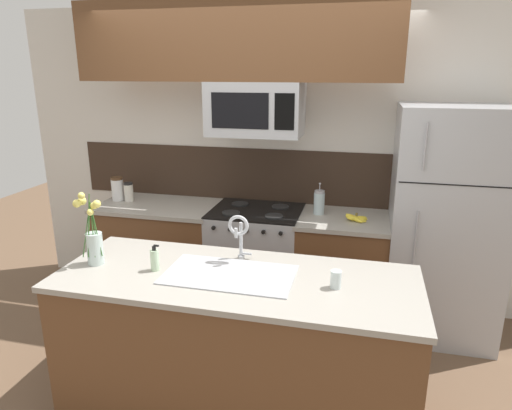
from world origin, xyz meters
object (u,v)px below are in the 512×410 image
(storage_jar_medium, at_px, (129,192))
(microwave, at_px, (256,109))
(refrigerator, at_px, (445,224))
(dish_soap_bottle, at_px, (155,260))
(french_press, at_px, (319,202))
(sink_faucet, at_px, (239,231))
(stove_range, at_px, (256,260))
(flower_vase, at_px, (94,242))
(storage_jar_tall, at_px, (118,189))
(spare_glass, at_px, (336,279))
(banana_bunch, at_px, (356,218))

(storage_jar_medium, bearing_deg, microwave, -2.66)
(refrigerator, height_order, dish_soap_bottle, refrigerator)
(storage_jar_medium, height_order, french_press, french_press)
(refrigerator, height_order, sink_faucet, refrigerator)
(stove_range, xyz_separation_m, sink_faucet, (0.14, -1.03, 0.65))
(sink_faucet, xyz_separation_m, flower_vase, (-0.85, -0.26, -0.05))
(refrigerator, height_order, storage_jar_tall, refrigerator)
(flower_vase, bearing_deg, dish_soap_bottle, 0.17)
(refrigerator, xyz_separation_m, storage_jar_medium, (-2.72, 0.02, 0.08))
(microwave, height_order, spare_glass, microwave)
(sink_faucet, relative_size, dish_soap_bottle, 1.85)
(stove_range, relative_size, microwave, 1.25)
(microwave, height_order, refrigerator, microwave)
(storage_jar_tall, bearing_deg, flower_vase, -65.36)
(microwave, xyz_separation_m, dish_soap_bottle, (-0.31, -1.27, -0.79))
(stove_range, relative_size, refrigerator, 0.51)
(microwave, bearing_deg, dish_soap_bottle, -103.63)
(microwave, height_order, banana_bunch, microwave)
(stove_range, distance_m, storage_jar_medium, 1.32)
(stove_range, bearing_deg, flower_vase, -118.72)
(banana_bunch, bearing_deg, flower_vase, -141.34)
(dish_soap_bottle, relative_size, spare_glass, 1.63)
(storage_jar_tall, relative_size, spare_glass, 2.12)
(banana_bunch, bearing_deg, storage_jar_tall, 177.40)
(microwave, distance_m, dish_soap_bottle, 1.53)
(dish_soap_bottle, bearing_deg, french_press, 58.43)
(refrigerator, relative_size, dish_soap_bottle, 11.05)
(banana_bunch, height_order, french_press, french_press)
(refrigerator, relative_size, storage_jar_tall, 8.46)
(storage_jar_medium, xyz_separation_m, dish_soap_bottle, (0.90, -1.33, -0.02))
(banana_bunch, distance_m, sink_faucet, 1.21)
(microwave, xyz_separation_m, french_press, (0.52, 0.08, -0.76))
(stove_range, distance_m, microwave, 1.31)
(stove_range, relative_size, storage_jar_tall, 4.32)
(french_press, distance_m, sink_faucet, 1.16)
(storage_jar_tall, xyz_separation_m, dish_soap_bottle, (1.01, -1.33, -0.04))
(refrigerator, distance_m, sink_faucet, 1.74)
(microwave, distance_m, refrigerator, 1.73)
(stove_range, xyz_separation_m, dish_soap_bottle, (-0.31, -1.29, 0.52))
(microwave, height_order, french_press, microwave)
(storage_jar_tall, height_order, dish_soap_bottle, storage_jar_tall)
(banana_bunch, xyz_separation_m, french_press, (-0.31, 0.12, 0.08))
(storage_jar_tall, xyz_separation_m, flower_vase, (0.61, -1.33, 0.04))
(dish_soap_bottle, xyz_separation_m, spare_glass, (1.07, 0.03, -0.02))
(refrigerator, xyz_separation_m, sink_faucet, (-1.36, -1.05, 0.20))
(storage_jar_medium, bearing_deg, storage_jar_tall, 178.67)
(stove_range, relative_size, french_press, 3.48)
(storage_jar_tall, bearing_deg, storage_jar_medium, -1.33)
(storage_jar_medium, distance_m, banana_bunch, 2.04)
(french_press, relative_size, flower_vase, 0.57)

